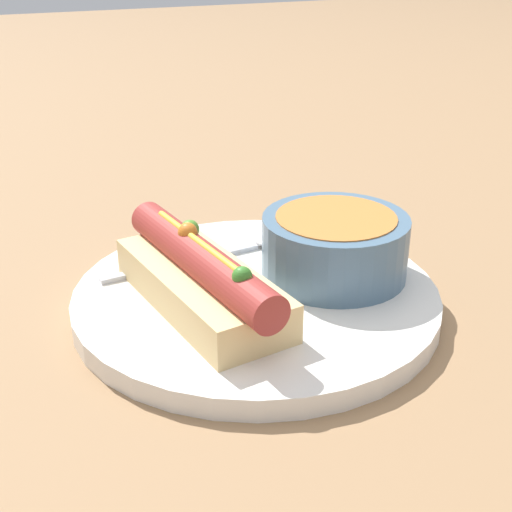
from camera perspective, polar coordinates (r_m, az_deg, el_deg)
ground_plane at (r=0.54m, az=0.00°, el=-4.21°), size 4.00×4.00×0.00m
dinner_plate at (r=0.54m, az=0.00°, el=-3.46°), size 0.27×0.27×0.02m
hot_dog at (r=0.50m, az=-4.37°, el=-1.77°), size 0.18×0.09×0.06m
soup_bowl at (r=0.55m, az=6.39°, el=0.98°), size 0.11×0.11×0.05m
spoon at (r=0.60m, az=-0.11°, el=0.93°), size 0.04×0.18×0.01m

